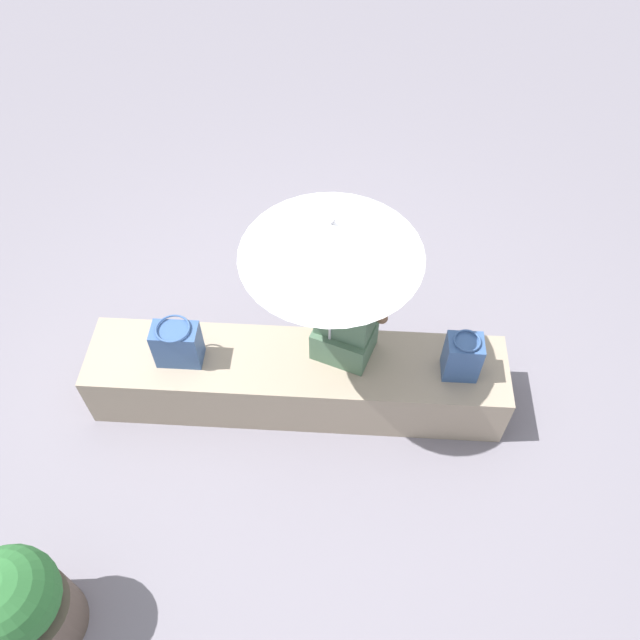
# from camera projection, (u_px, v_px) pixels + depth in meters

# --- Properties ---
(ground_plane) EXTENTS (14.00, 14.00, 0.00)m
(ground_plane) POSITION_uv_depth(u_px,v_px,m) (298.00, 397.00, 4.20)
(ground_plane) COLOR slate
(stone_bench) EXTENTS (2.59, 0.52, 0.43)m
(stone_bench) POSITION_uv_depth(u_px,v_px,m) (297.00, 379.00, 4.03)
(stone_bench) COLOR gray
(stone_bench) RESTS_ON ground
(person_seated) EXTENTS (0.51, 0.38, 0.90)m
(person_seated) POSITION_uv_depth(u_px,v_px,m) (346.00, 311.00, 3.60)
(person_seated) COLOR #47664C
(person_seated) RESTS_ON stone_bench
(parasol) EXTENTS (0.94, 0.94, 1.16)m
(parasol) POSITION_uv_depth(u_px,v_px,m) (332.00, 239.00, 3.05)
(parasol) COLOR #B7B7BC
(parasol) RESTS_ON stone_bench
(handbag_black) EXTENTS (0.27, 0.20, 0.31)m
(handbag_black) POSITION_uv_depth(u_px,v_px,m) (177.00, 344.00, 3.75)
(handbag_black) COLOR #335184
(handbag_black) RESTS_ON stone_bench
(tote_bag_canvas) EXTENTS (0.21, 0.16, 0.32)m
(tote_bag_canvas) POSITION_uv_depth(u_px,v_px,m) (462.00, 357.00, 3.69)
(tote_bag_canvas) COLOR #335184
(tote_bag_canvas) RESTS_ON stone_bench
(planter_near) EXTENTS (0.47, 0.47, 0.75)m
(planter_near) POSITION_uv_depth(u_px,v_px,m) (19.00, 605.00, 3.04)
(planter_near) COLOR brown
(planter_near) RESTS_ON ground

